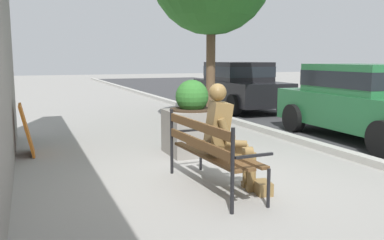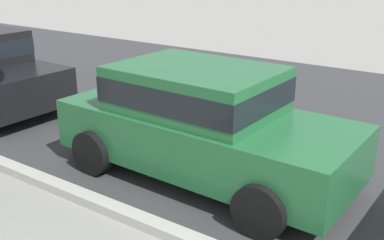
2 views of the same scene
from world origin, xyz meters
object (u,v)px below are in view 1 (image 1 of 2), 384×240
object	(u,v)px
bronze_statue_seated	(229,139)
concrete_planter	(192,123)
park_bench	(209,148)
parked_car_green	(365,99)
parked_car_black	(239,84)
leaning_signboard	(27,130)

from	to	relation	value
bronze_statue_seated	concrete_planter	world-z (taller)	bronze_statue_seated
park_bench	parked_car_green	world-z (taller)	parked_car_green
park_bench	parked_car_black	distance (m)	8.55
bronze_statue_seated	parked_car_green	bearing A→B (deg)	115.89
leaning_signboard	parked_car_black	bearing A→B (deg)	124.16
parked_car_green	concrete_planter	bearing A→B (deg)	-91.87
park_bench	parked_car_green	distance (m)	4.74
park_bench	leaning_signboard	size ratio (longest dim) A/B	2.02
concrete_planter	parked_car_black	distance (m)	6.59
park_bench	leaning_signboard	xyz separation A→B (m)	(-2.93, -2.16, -0.09)
parked_car_black	parked_car_green	size ratio (longest dim) A/B	1.00
leaning_signboard	bronze_statue_seated	bearing A→B (deg)	37.50
concrete_planter	parked_car_black	xyz separation A→B (m)	(-5.37, 3.80, 0.29)
concrete_planter	parked_car_black	size ratio (longest dim) A/B	0.32
parked_car_green	bronze_statue_seated	bearing A→B (deg)	-64.11
bronze_statue_seated	leaning_signboard	bearing A→B (deg)	-142.50
parked_car_black	bronze_statue_seated	bearing A→B (deg)	-28.91
concrete_planter	park_bench	bearing A→B (deg)	-15.71
concrete_planter	parked_car_green	bearing A→B (deg)	88.13
park_bench	leaning_signboard	distance (m)	3.64
concrete_planter	leaning_signboard	world-z (taller)	concrete_planter
park_bench	leaning_signboard	bearing A→B (deg)	-143.55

